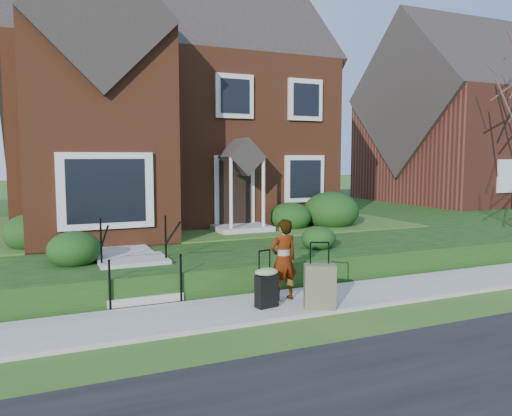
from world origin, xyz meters
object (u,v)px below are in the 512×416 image
front_steps (137,272)px  woman (283,260)px  suitcase_olive (320,286)px  suitcase_black (266,285)px

front_steps → woman: size_ratio=1.31×
suitcase_olive → front_steps: bearing=162.2°
suitcase_olive → woman: bearing=138.7°
suitcase_black → suitcase_olive: size_ratio=0.87×
suitcase_black → suitcase_olive: (0.85, -0.44, -0.00)m
suitcase_black → woman: bearing=21.7°
woman → suitcase_olive: size_ratio=1.29×
woman → suitcase_olive: 0.91m
woman → suitcase_black: (-0.49, -0.31, -0.37)m
woman → suitcase_black: woman is taller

